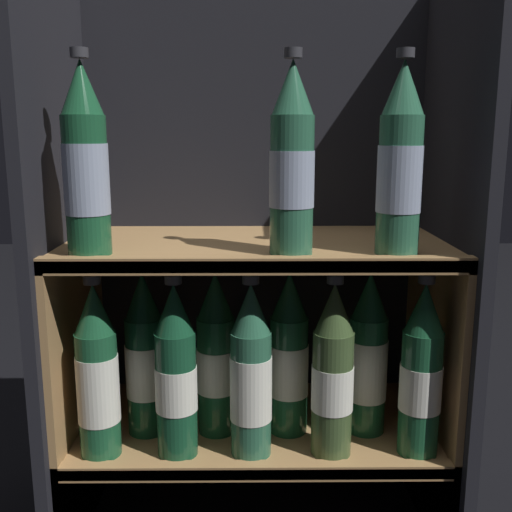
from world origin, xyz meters
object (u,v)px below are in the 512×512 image
at_px(bottle_upper_front_1, 292,165).
at_px(bottle_lower_front_2, 251,376).
at_px(bottle_lower_back_2, 289,358).
at_px(bottle_upper_front_0, 86,166).
at_px(bottle_lower_front_3, 333,375).
at_px(bottle_lower_front_4, 421,374).
at_px(bottle_lower_front_0, 97,377).
at_px(bottle_lower_front_1, 176,375).
at_px(bottle_lower_back_0, 145,358).
at_px(bottle_lower_back_1, 216,358).
at_px(bottle_upper_front_2, 400,165).
at_px(bottle_lower_back_3, 368,358).

xyz_separation_m(bottle_upper_front_1, bottle_lower_front_2, (-0.06, 0.00, -0.34)).
height_order(bottle_lower_front_2, bottle_lower_back_2, same).
relative_size(bottle_upper_front_0, bottle_lower_front_3, 1.00).
bearing_deg(bottle_lower_front_4, bottle_lower_front_0, 180.00).
bearing_deg(bottle_lower_front_1, bottle_lower_back_0, 129.63).
bearing_deg(bottle_lower_front_1, bottle_lower_back_1, 51.60).
height_order(bottle_upper_front_1, bottle_upper_front_2, same).
distance_m(bottle_lower_front_2, bottle_lower_back_2, 0.10).
bearing_deg(bottle_lower_front_0, bottle_upper_front_2, 0.00).
bearing_deg(bottle_lower_front_0, bottle_lower_front_1, 0.00).
relative_size(bottle_upper_front_2, bottle_lower_back_1, 1.00).
relative_size(bottle_lower_front_0, bottle_lower_back_2, 1.00).
relative_size(bottle_lower_front_2, bottle_lower_front_3, 1.00).
bearing_deg(bottle_lower_back_2, bottle_upper_front_0, -166.29).
height_order(bottle_upper_front_0, bottle_lower_front_1, bottle_upper_front_0).
relative_size(bottle_upper_front_2, bottle_lower_back_3, 1.00).
bearing_deg(bottle_lower_front_1, bottle_lower_back_2, 22.20).
relative_size(bottle_lower_front_0, bottle_lower_front_2, 1.00).
bearing_deg(bottle_lower_front_3, bottle_lower_back_0, 166.43).
xyz_separation_m(bottle_upper_front_0, bottle_lower_front_1, (0.13, 0.00, -0.33)).
bearing_deg(bottle_lower_front_0, bottle_upper_front_1, 0.00).
xyz_separation_m(bottle_upper_front_1, bottle_lower_back_1, (-0.12, 0.08, -0.33)).
bearing_deg(bottle_lower_back_2, bottle_lower_back_0, 180.00).
distance_m(bottle_lower_front_3, bottle_lower_back_0, 0.32).
distance_m(bottle_lower_front_4, bottle_lower_back_1, 0.34).
xyz_separation_m(bottle_upper_front_0, bottle_lower_front_3, (0.38, 0.00, -0.33)).
bearing_deg(bottle_lower_back_3, bottle_upper_front_2, -74.48).
distance_m(bottle_upper_front_1, bottle_lower_front_4, 0.40).
distance_m(bottle_lower_front_2, bottle_lower_back_1, 0.10).
relative_size(bottle_upper_front_0, bottle_upper_front_2, 1.00).
bearing_deg(bottle_lower_front_1, bottle_lower_back_3, 13.23).
height_order(bottle_upper_front_2, bottle_lower_back_2, bottle_upper_front_2).
bearing_deg(bottle_lower_back_3, bottle_lower_back_0, 180.00).
bearing_deg(bottle_lower_back_2, bottle_lower_front_3, -49.14).
relative_size(bottle_upper_front_0, bottle_lower_front_2, 1.00).
bearing_deg(bottle_lower_back_1, bottle_lower_front_1, -128.40).
bearing_deg(bottle_lower_back_1, bottle_lower_front_4, -12.80).
relative_size(bottle_lower_front_2, bottle_lower_back_1, 1.00).
bearing_deg(bottle_upper_front_1, bottle_lower_back_2, 87.11).
bearing_deg(bottle_lower_front_3, bottle_lower_back_2, 130.86).
bearing_deg(bottle_upper_front_1, bottle_lower_front_3, 0.00).
xyz_separation_m(bottle_upper_front_0, bottle_upper_front_1, (0.31, 0.00, 0.00)).
xyz_separation_m(bottle_lower_back_2, bottle_lower_back_3, (0.14, 0.00, -0.00)).
distance_m(bottle_upper_front_2, bottle_lower_back_0, 0.53).
relative_size(bottle_lower_back_2, bottle_lower_back_3, 1.00).
bearing_deg(bottle_lower_front_4, bottle_lower_back_3, 133.21).
bearing_deg(bottle_lower_back_0, bottle_upper_front_2, -10.57).
height_order(bottle_upper_front_0, bottle_lower_front_4, bottle_upper_front_0).
xyz_separation_m(bottle_upper_front_1, bottle_lower_front_4, (0.21, -0.00, -0.33)).
xyz_separation_m(bottle_lower_front_2, bottle_lower_back_0, (-0.18, 0.08, 0.00)).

